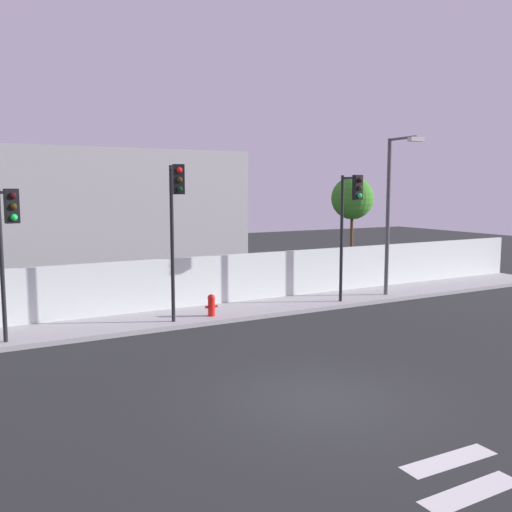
{
  "coord_description": "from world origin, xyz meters",
  "views": [
    {
      "loc": [
        -6.74,
        -9.37,
        4.43
      ],
      "look_at": [
        2.14,
        6.5,
        2.25
      ],
      "focal_mm": 39.69,
      "sensor_mm": 36.0,
      "label": 1
    }
  ],
  "objects_px": {
    "traffic_light_left": "(175,210)",
    "traffic_light_center": "(7,232)",
    "fire_hydrant": "(211,304)",
    "roadside_tree_midleft": "(352,199)",
    "street_lamp_curbside": "(392,203)",
    "traffic_light_right": "(350,211)"
  },
  "relations": [
    {
      "from": "traffic_light_center",
      "to": "roadside_tree_midleft",
      "type": "relative_size",
      "value": 0.86
    },
    {
      "from": "traffic_light_left",
      "to": "fire_hydrant",
      "type": "relative_size",
      "value": 6.75
    },
    {
      "from": "fire_hydrant",
      "to": "traffic_light_center",
      "type": "bearing_deg",
      "value": -173.74
    },
    {
      "from": "traffic_light_right",
      "to": "street_lamp_curbside",
      "type": "bearing_deg",
      "value": 9.68
    },
    {
      "from": "roadside_tree_midleft",
      "to": "traffic_light_left",
      "type": "bearing_deg",
      "value": -159.0
    },
    {
      "from": "traffic_light_center",
      "to": "fire_hydrant",
      "type": "height_order",
      "value": "traffic_light_center"
    },
    {
      "from": "traffic_light_left",
      "to": "street_lamp_curbside",
      "type": "relative_size",
      "value": 0.8
    },
    {
      "from": "traffic_light_center",
      "to": "roadside_tree_midleft",
      "type": "height_order",
      "value": "roadside_tree_midleft"
    },
    {
      "from": "traffic_light_left",
      "to": "traffic_light_center",
      "type": "bearing_deg",
      "value": -178.61
    },
    {
      "from": "traffic_light_right",
      "to": "fire_hydrant",
      "type": "xyz_separation_m",
      "value": [
        -5.37,
        0.58,
        -3.05
      ]
    },
    {
      "from": "fire_hydrant",
      "to": "traffic_light_right",
      "type": "bearing_deg",
      "value": -6.16
    },
    {
      "from": "traffic_light_left",
      "to": "roadside_tree_midleft",
      "type": "relative_size",
      "value": 1.01
    },
    {
      "from": "traffic_light_center",
      "to": "roadside_tree_midleft",
      "type": "bearing_deg",
      "value": 14.95
    },
    {
      "from": "fire_hydrant",
      "to": "roadside_tree_midleft",
      "type": "height_order",
      "value": "roadside_tree_midleft"
    },
    {
      "from": "fire_hydrant",
      "to": "traffic_light_left",
      "type": "bearing_deg",
      "value": -158.5
    },
    {
      "from": "traffic_light_left",
      "to": "traffic_light_right",
      "type": "relative_size",
      "value": 1.05
    },
    {
      "from": "traffic_light_left",
      "to": "traffic_light_center",
      "type": "distance_m",
      "value": 4.84
    },
    {
      "from": "traffic_light_left",
      "to": "roadside_tree_midleft",
      "type": "bearing_deg",
      "value": 21.0
    },
    {
      "from": "traffic_light_left",
      "to": "street_lamp_curbside",
      "type": "distance_m",
      "value": 9.23
    },
    {
      "from": "traffic_light_center",
      "to": "roadside_tree_midleft",
      "type": "distance_m",
      "value": 15.37
    },
    {
      "from": "traffic_light_left",
      "to": "traffic_light_center",
      "type": "height_order",
      "value": "traffic_light_left"
    },
    {
      "from": "traffic_light_left",
      "to": "traffic_light_center",
      "type": "relative_size",
      "value": 1.17
    }
  ]
}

